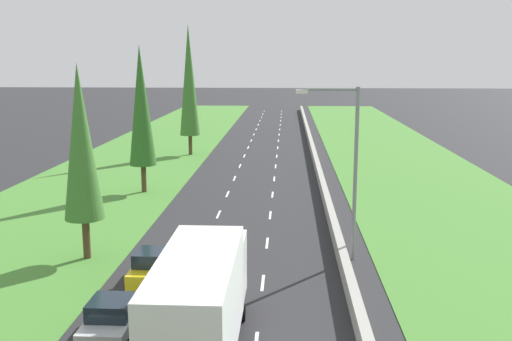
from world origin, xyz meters
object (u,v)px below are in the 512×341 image
poplar_tree_third (141,106)px  street_light_mast (349,161)px  yellow_hatchback_left_lane (153,267)px  poplar_tree_fourth (189,81)px  poplar_tree_second (81,143)px  silver_hatchback_left_lane (114,319)px  white_box_truck_centre_lane (202,305)px

poplar_tree_third → street_light_mast: (14.36, -14.78, -1.53)m
poplar_tree_third → yellow_hatchback_left_lane: bearing=-74.9°
poplar_tree_third → poplar_tree_fourth: size_ratio=0.82×
yellow_hatchback_left_lane → poplar_tree_second: poplar_tree_second is taller
poplar_tree_third → silver_hatchback_left_lane: bearing=-78.8°
silver_hatchback_left_lane → poplar_tree_third: (-4.81, 24.24, 5.92)m
silver_hatchback_left_lane → yellow_hatchback_left_lane: (0.25, 5.47, 0.00)m
yellow_hatchback_left_lane → poplar_tree_third: poplar_tree_third is taller
poplar_tree_second → poplar_tree_fourth: bearing=90.1°
poplar_tree_second → street_light_mast: size_ratio=1.13×
white_box_truck_centre_lane → poplar_tree_third: bearing=108.0°
silver_hatchback_left_lane → poplar_tree_third: size_ratio=0.34×
yellow_hatchback_left_lane → street_light_mast: size_ratio=0.43×
yellow_hatchback_left_lane → street_light_mast: 11.04m
silver_hatchback_left_lane → white_box_truck_centre_lane: 4.12m
poplar_tree_fourth → poplar_tree_second: bearing=-89.9°
poplar_tree_fourth → street_light_mast: bearing=-67.4°
yellow_hatchback_left_lane → poplar_tree_third: (-5.06, 18.77, 5.92)m
white_box_truck_centre_lane → street_light_mast: 12.93m
yellow_hatchback_left_lane → poplar_tree_third: 20.32m
poplar_tree_second → poplar_tree_fourth: poplar_tree_fourth is taller
yellow_hatchback_left_lane → poplar_tree_fourth: (-4.35, 36.80, 7.18)m
poplar_tree_second → street_light_mast: poplar_tree_second is taller
poplar_tree_third → poplar_tree_fourth: poplar_tree_fourth is taller
silver_hatchback_left_lane → poplar_tree_third: bearing=101.2°
poplar_tree_second → street_light_mast: 13.66m
yellow_hatchback_left_lane → white_box_truck_centre_lane: bearing=-64.9°
white_box_truck_centre_lane → poplar_tree_third: 27.53m
poplar_tree_second → poplar_tree_third: size_ratio=0.89×
silver_hatchback_left_lane → poplar_tree_second: size_ratio=0.38×
silver_hatchback_left_lane → poplar_tree_second: bearing=114.7°
silver_hatchback_left_lane → street_light_mast: 14.15m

